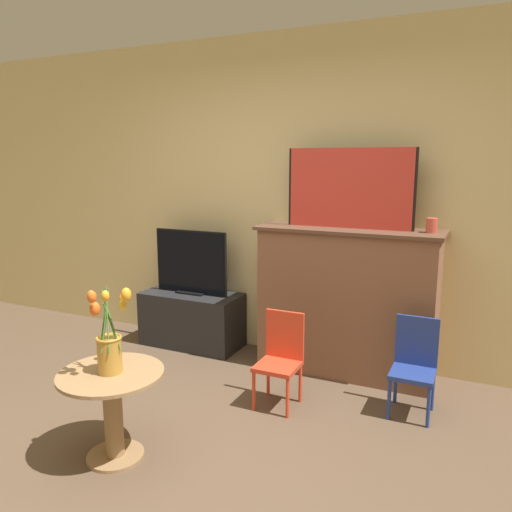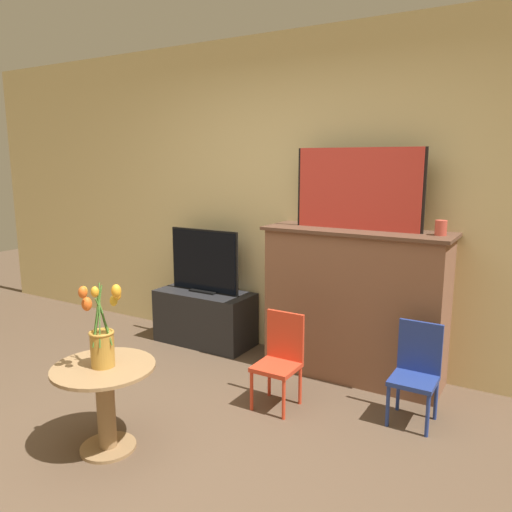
{
  "view_description": "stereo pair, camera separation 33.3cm",
  "coord_description": "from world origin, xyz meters",
  "px_view_note": "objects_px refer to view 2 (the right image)",
  "views": [
    {
      "loc": [
        1.46,
        -1.84,
        1.67
      ],
      "look_at": [
        0.08,
        1.13,
        1.04
      ],
      "focal_mm": 35.0,
      "sensor_mm": 36.0,
      "label": 1
    },
    {
      "loc": [
        1.76,
        -1.68,
        1.67
      ],
      "look_at": [
        0.08,
        1.13,
        1.04
      ],
      "focal_mm": 35.0,
      "sensor_mm": 36.0,
      "label": 2
    }
  ],
  "objects_px": {
    "painting": "(358,189)",
    "vase_tulips": "(102,337)",
    "chair_red": "(280,356)",
    "chair_blue": "(416,368)",
    "tv_monitor": "(204,262)"
  },
  "relations": [
    {
      "from": "chair_red",
      "to": "chair_blue",
      "type": "distance_m",
      "value": 0.89
    },
    {
      "from": "painting",
      "to": "vase_tulips",
      "type": "distance_m",
      "value": 2.08
    },
    {
      "from": "tv_monitor",
      "to": "painting",
      "type": "bearing_deg",
      "value": 0.61
    },
    {
      "from": "tv_monitor",
      "to": "vase_tulips",
      "type": "bearing_deg",
      "value": -71.9
    },
    {
      "from": "chair_blue",
      "to": "tv_monitor",
      "type": "bearing_deg",
      "value": 167.74
    },
    {
      "from": "painting",
      "to": "tv_monitor",
      "type": "xyz_separation_m",
      "value": [
        -1.41,
        -0.01,
        -0.7
      ]
    },
    {
      "from": "tv_monitor",
      "to": "vase_tulips",
      "type": "distance_m",
      "value": 1.81
    },
    {
      "from": "painting",
      "to": "chair_blue",
      "type": "xyz_separation_m",
      "value": [
        0.6,
        -0.45,
        -1.11
      ]
    },
    {
      "from": "chair_blue",
      "to": "vase_tulips",
      "type": "height_order",
      "value": "vase_tulips"
    },
    {
      "from": "painting",
      "to": "chair_red",
      "type": "distance_m",
      "value": 1.35
    },
    {
      "from": "chair_red",
      "to": "chair_blue",
      "type": "height_order",
      "value": "same"
    },
    {
      "from": "chair_red",
      "to": "chair_blue",
      "type": "bearing_deg",
      "value": 17.14
    },
    {
      "from": "painting",
      "to": "chair_blue",
      "type": "height_order",
      "value": "painting"
    },
    {
      "from": "painting",
      "to": "chair_red",
      "type": "xyz_separation_m",
      "value": [
        -0.26,
        -0.71,
        -1.11
      ]
    },
    {
      "from": "chair_red",
      "to": "painting",
      "type": "bearing_deg",
      "value": 70.26
    }
  ]
}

